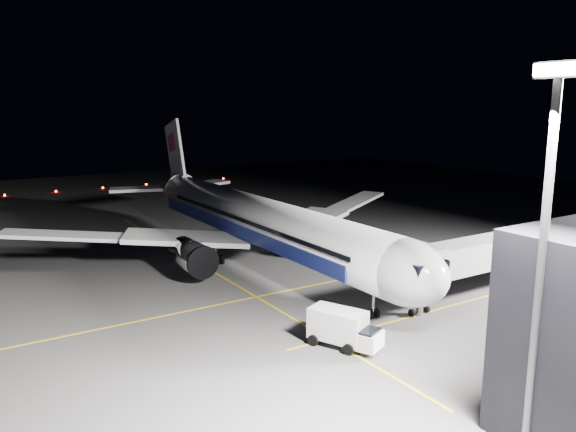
% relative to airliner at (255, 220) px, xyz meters
% --- Properties ---
extents(ground, '(200.00, 200.00, 0.00)m').
position_rel_airliner_xyz_m(ground, '(1.08, 0.00, -5.16)').
color(ground, '#4C4C4F').
rests_on(ground, ground).
extents(guide_line_main, '(0.25, 80.00, 0.01)m').
position_rel_airliner_xyz_m(guide_line_main, '(11.08, 0.00, -5.16)').
color(guide_line_main, gold).
rests_on(guide_line_main, ground).
extents(guide_line_cross, '(70.00, 0.25, 0.01)m').
position_rel_airliner_xyz_m(guide_line_cross, '(1.08, -6.00, -5.16)').
color(guide_line_cross, gold).
rests_on(guide_line_cross, ground).
extents(guide_line_side, '(0.25, 40.00, 0.01)m').
position_rel_airliner_xyz_m(guide_line_side, '(23.08, 10.00, -5.16)').
color(guide_line_side, gold).
rests_on(guide_line_side, ground).
extents(airliner, '(61.48, 54.22, 16.64)m').
position_rel_airliner_xyz_m(airliner, '(0.00, 0.00, 0.00)').
color(airliner, silver).
rests_on(airliner, ground).
extents(jet_bridge, '(3.60, 34.40, 6.30)m').
position_rel_airliner_xyz_m(jet_bridge, '(23.08, 18.06, -0.58)').
color(jet_bridge, '#B2B2B7').
rests_on(jet_bridge, ground).
extents(floodlight_mast_south, '(2.40, 0.67, 20.70)m').
position_rel_airliner_xyz_m(floodlight_mast_south, '(41.08, -6.01, 7.21)').
color(floodlight_mast_south, '#59595E').
rests_on(floodlight_mast_south, ground).
extents(taxiway_lights, '(0.44, 60.44, 0.44)m').
position_rel_airliner_xyz_m(taxiway_lights, '(-70.92, 0.00, -4.94)').
color(taxiway_lights, '#FF140A').
rests_on(taxiway_lights, ground).
extents(service_truck, '(6.13, 4.43, 2.93)m').
position_rel_airliner_xyz_m(service_truck, '(24.85, -5.81, -3.59)').
color(service_truck, white).
rests_on(service_truck, ground).
extents(baggage_tug, '(3.05, 2.69, 1.89)m').
position_rel_airliner_xyz_m(baggage_tug, '(-5.07, 13.58, -4.29)').
color(baggage_tug, black).
rests_on(baggage_tug, ground).
extents(safety_cone_a, '(0.37, 0.37, 0.55)m').
position_rel_airliner_xyz_m(safety_cone_a, '(5.86, 10.94, -4.89)').
color(safety_cone_a, '#E94909').
rests_on(safety_cone_a, ground).
extents(safety_cone_b, '(0.45, 0.45, 0.68)m').
position_rel_airliner_xyz_m(safety_cone_b, '(1.49, 5.49, -4.82)').
color(safety_cone_b, '#E94909').
rests_on(safety_cone_b, ground).
extents(safety_cone_c, '(0.37, 0.37, 0.56)m').
position_rel_airliner_xyz_m(safety_cone_c, '(-6.92, 8.78, -4.88)').
color(safety_cone_c, '#E94909').
rests_on(safety_cone_c, ground).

